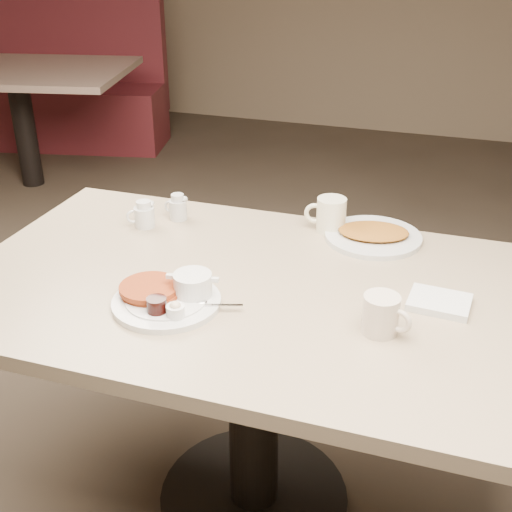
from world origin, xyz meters
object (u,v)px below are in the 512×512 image
(hash_plate, at_px, (373,235))
(coffee_mug_near, at_px, (382,314))
(coffee_mug_far, at_px, (330,215))
(creamer_right, at_px, (178,208))
(creamer_left, at_px, (144,215))
(diner_table, at_px, (254,341))
(main_plate, at_px, (169,295))
(booth_back_left, at_px, (70,92))

(hash_plate, bearing_deg, coffee_mug_near, -78.86)
(coffee_mug_far, bearing_deg, creamer_right, -172.13)
(creamer_left, bearing_deg, diner_table, -28.77)
(creamer_right, bearing_deg, diner_table, -41.97)
(creamer_left, bearing_deg, main_plate, -55.84)
(main_plate, height_order, creamer_left, creamer_left)
(diner_table, height_order, creamer_left, creamer_left)
(main_plate, distance_m, creamer_right, 0.49)
(diner_table, relative_size, hash_plate, 4.68)
(diner_table, height_order, coffee_mug_far, coffee_mug_far)
(diner_table, bearing_deg, coffee_mug_far, 73.55)
(coffee_mug_near, relative_size, creamer_right, 1.48)
(diner_table, xyz_separation_m, booth_back_left, (-2.39, 2.86, -0.17))
(hash_plate, distance_m, booth_back_left, 3.66)
(main_plate, distance_m, coffee_mug_near, 0.50)
(main_plate, bearing_deg, booth_back_left, 126.57)
(hash_plate, height_order, booth_back_left, booth_back_left)
(creamer_left, xyz_separation_m, creamer_right, (0.07, 0.08, 0.00))
(coffee_mug_near, distance_m, coffee_mug_far, 0.53)
(main_plate, bearing_deg, hash_plate, 51.28)
(coffee_mug_far, height_order, creamer_left, coffee_mug_far)
(main_plate, distance_m, hash_plate, 0.64)
(main_plate, relative_size, creamer_left, 3.96)
(main_plate, relative_size, booth_back_left, 0.18)
(coffee_mug_near, distance_m, creamer_right, 0.80)
(main_plate, height_order, coffee_mug_far, coffee_mug_far)
(diner_table, relative_size, creamer_right, 18.06)
(main_plate, xyz_separation_m, coffee_mug_near, (0.49, 0.03, 0.02))
(coffee_mug_near, bearing_deg, creamer_right, 147.99)
(creamer_right, bearing_deg, main_plate, -68.14)
(diner_table, bearing_deg, creamer_left, 151.23)
(diner_table, height_order, main_plate, main_plate)
(creamer_left, height_order, creamer_right, same)
(diner_table, height_order, coffee_mug_near, coffee_mug_near)
(main_plate, bearing_deg, coffee_mug_far, 62.56)
(hash_plate, bearing_deg, main_plate, -128.72)
(creamer_left, xyz_separation_m, hash_plate, (0.66, 0.12, -0.02))
(coffee_mug_far, relative_size, hash_plate, 0.39)
(coffee_mug_near, height_order, creamer_right, coffee_mug_near)
(creamer_right, relative_size, hash_plate, 0.26)
(creamer_right, bearing_deg, coffee_mug_near, -32.01)
(diner_table, xyz_separation_m, creamer_right, (-0.34, 0.31, 0.21))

